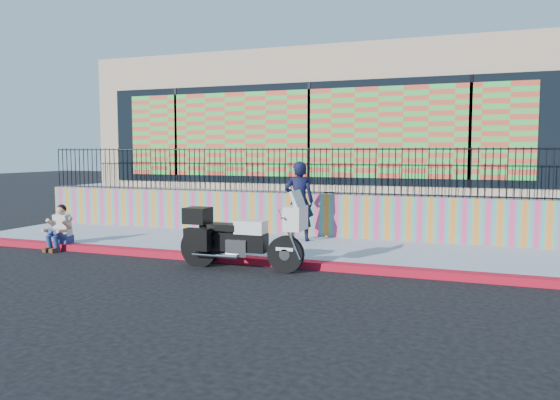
% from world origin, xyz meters
% --- Properties ---
extents(ground, '(90.00, 90.00, 0.00)m').
position_xyz_m(ground, '(0.00, 0.00, 0.00)').
color(ground, black).
rests_on(ground, ground).
extents(red_curb, '(16.00, 0.30, 0.15)m').
position_xyz_m(red_curb, '(0.00, 0.00, 0.07)').
color(red_curb, '#A50B1F').
rests_on(red_curb, ground).
extents(sidewalk, '(16.00, 3.00, 0.15)m').
position_xyz_m(sidewalk, '(0.00, 1.65, 0.07)').
color(sidewalk, '#959CB2').
rests_on(sidewalk, ground).
extents(mural_wall, '(16.00, 0.20, 1.10)m').
position_xyz_m(mural_wall, '(0.00, 3.25, 0.70)').
color(mural_wall, '#D6386F').
rests_on(mural_wall, sidewalk).
extents(metal_fence, '(15.80, 0.04, 1.20)m').
position_xyz_m(metal_fence, '(0.00, 3.25, 1.85)').
color(metal_fence, black).
rests_on(metal_fence, mural_wall).
extents(elevated_platform, '(16.00, 10.00, 1.25)m').
position_xyz_m(elevated_platform, '(0.00, 8.35, 0.62)').
color(elevated_platform, '#959CB2').
rests_on(elevated_platform, ground).
extents(storefront_building, '(14.00, 8.06, 4.00)m').
position_xyz_m(storefront_building, '(0.00, 8.13, 3.25)').
color(storefront_building, tan).
rests_on(storefront_building, elevated_platform).
extents(police_motorcycle, '(2.59, 0.86, 1.61)m').
position_xyz_m(police_motorcycle, '(-0.01, -0.52, 0.68)').
color(police_motorcycle, black).
rests_on(police_motorcycle, ground).
extents(police_officer, '(0.80, 0.61, 1.96)m').
position_xyz_m(police_officer, '(0.31, 2.34, 1.13)').
color(police_officer, black).
rests_on(police_officer, sidewalk).
extents(seated_man, '(0.54, 0.71, 1.06)m').
position_xyz_m(seated_man, '(-4.92, -0.11, 0.45)').
color(seated_man, navy).
rests_on(seated_man, ground).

